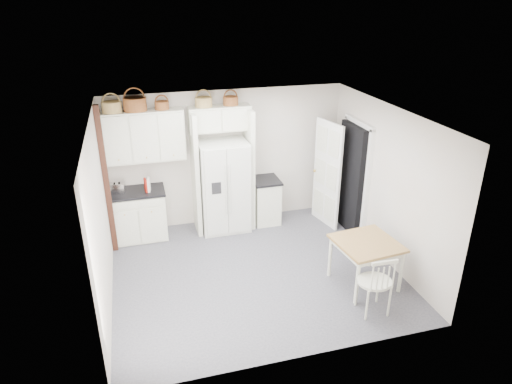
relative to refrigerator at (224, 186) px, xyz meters
name	(u,v)px	position (x,y,z in m)	size (l,w,h in m)	color
floor	(255,272)	(0.15, -1.66, -0.87)	(4.50, 4.50, 0.00)	#373741
ceiling	(255,116)	(0.15, -1.66, 1.73)	(4.50, 4.50, 0.00)	white
wall_back	(227,158)	(0.15, 0.34, 0.43)	(4.50, 4.50, 0.00)	#C2B1A0
wall_left	(101,218)	(-2.10, -1.66, 0.43)	(4.00, 4.00, 0.00)	#C2B1A0
wall_right	(386,184)	(2.40, -1.66, 0.43)	(4.00, 4.00, 0.00)	#C2B1A0
refrigerator	(224,186)	(0.00, 0.00, 0.00)	(0.90, 0.72, 1.74)	silver
base_cab_left	(139,215)	(-1.60, 0.04, -0.42)	(0.97, 0.61, 0.90)	silver
base_cab_right	(265,201)	(0.84, 0.04, -0.44)	(0.49, 0.58, 0.86)	silver
dining_table	(365,263)	(1.70, -2.42, -0.50)	(0.89, 0.89, 0.74)	brown
windsor_chair	(375,281)	(1.50, -3.06, -0.37)	(0.49, 0.44, 1.00)	silver
counter_left	(136,192)	(-1.60, 0.04, 0.05)	(1.01, 0.65, 0.04)	black
counter_right	(266,180)	(0.84, 0.04, 0.01)	(0.53, 0.62, 0.04)	black
toaster	(117,188)	(-1.90, 0.03, 0.16)	(0.26, 0.15, 0.18)	silver
cookbook_red	(146,185)	(-1.41, -0.04, 0.19)	(0.03, 0.16, 0.24)	maroon
cookbook_cream	(149,185)	(-1.36, -0.04, 0.20)	(0.04, 0.17, 0.25)	silver
basket_upper_a	(112,107)	(-1.83, 0.17, 1.57)	(0.32, 0.32, 0.18)	olive
basket_upper_b	(135,104)	(-1.45, 0.17, 1.60)	(0.39, 0.39, 0.23)	#602A15
basket_upper_c	(162,105)	(-1.00, 0.17, 1.55)	(0.24, 0.24, 0.14)	#602A15
basket_bridge_a	(204,102)	(-0.28, 0.17, 1.57)	(0.30, 0.30, 0.17)	olive
basket_bridge_b	(231,101)	(0.21, 0.17, 1.56)	(0.27, 0.27, 0.16)	#602A15
upper_cabinet	(144,136)	(-1.35, 0.17, 1.03)	(1.40, 0.34, 0.90)	silver
bridge_cabinet	(220,118)	(0.00, 0.17, 1.26)	(1.12, 0.34, 0.45)	silver
fridge_panel_left	(195,174)	(-0.51, 0.04, 0.28)	(0.08, 0.60, 2.30)	silver
fridge_panel_right	(249,169)	(0.51, 0.04, 0.28)	(0.08, 0.60, 2.30)	silver
trim_post	(106,182)	(-2.05, -0.31, 0.43)	(0.09, 0.09, 2.60)	#3B190F
doorway_void	(352,179)	(2.31, -0.66, 0.16)	(0.18, 0.85, 2.05)	black
door_slab	(327,174)	(1.95, -0.32, 0.16)	(0.80, 0.04, 2.05)	white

